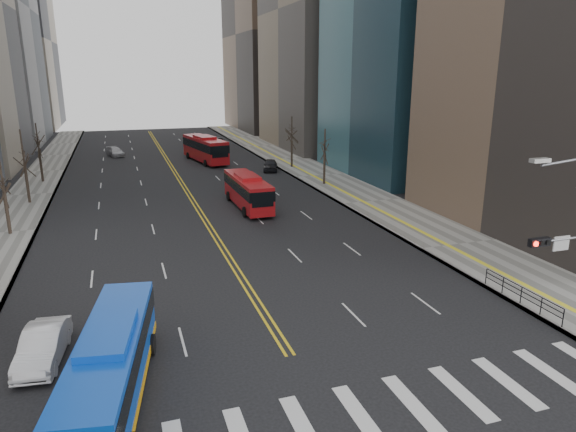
% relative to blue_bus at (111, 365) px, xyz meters
% --- Properties ---
extents(ground, '(220.00, 220.00, 0.00)m').
position_rel_blue_bus_xyz_m(ground, '(7.95, -4.00, -1.69)').
color(ground, black).
extents(sidewalk_right, '(7.00, 130.00, 0.15)m').
position_rel_blue_bus_xyz_m(sidewalk_right, '(25.45, 41.00, -1.61)').
color(sidewalk_right, slate).
rests_on(sidewalk_right, ground).
extents(sidewalk_left, '(5.00, 130.00, 0.15)m').
position_rel_blue_bus_xyz_m(sidewalk_left, '(-8.55, 41.00, -1.61)').
color(sidewalk_left, slate).
rests_on(sidewalk_left, ground).
extents(crosswalk, '(26.70, 4.00, 0.01)m').
position_rel_blue_bus_xyz_m(crosswalk, '(7.95, -4.00, -1.68)').
color(crosswalk, silver).
rests_on(crosswalk, ground).
extents(centerline, '(0.55, 100.00, 0.01)m').
position_rel_blue_bus_xyz_m(centerline, '(7.95, 51.00, -1.68)').
color(centerline, gold).
rests_on(centerline, ground).
extents(pedestrian_railing, '(0.06, 6.06, 1.02)m').
position_rel_blue_bus_xyz_m(pedestrian_railing, '(22.25, 2.00, -0.86)').
color(pedestrian_railing, black).
rests_on(pedestrian_railing, sidewalk_right).
extents(street_trees, '(35.20, 47.20, 7.60)m').
position_rel_blue_bus_xyz_m(street_trees, '(0.77, 30.55, 3.19)').
color(street_trees, black).
rests_on(street_trees, ground).
extents(blue_bus, '(4.17, 11.19, 3.22)m').
position_rel_blue_bus_xyz_m(blue_bus, '(0.00, 0.00, 0.00)').
color(blue_bus, '#0B3FAE').
rests_on(blue_bus, ground).
extents(red_bus_near, '(2.78, 10.42, 3.31)m').
position_rel_blue_bus_xyz_m(red_bus_near, '(12.75, 28.52, 0.16)').
color(red_bus_near, '#B11217').
rests_on(red_bus_near, ground).
extents(red_bus_far, '(5.01, 12.61, 3.87)m').
position_rel_blue_bus_xyz_m(red_bus_far, '(13.24, 56.66, 0.46)').
color(red_bus_far, '#B11217').
rests_on(red_bus_far, ground).
extents(car_white, '(2.23, 4.97, 1.58)m').
position_rel_blue_bus_xyz_m(car_white, '(-3.07, 4.19, -0.89)').
color(car_white, white).
rests_on(car_white, ground).
extents(car_dark_mid, '(3.12, 4.86, 1.54)m').
position_rel_blue_bus_xyz_m(car_dark_mid, '(20.45, 46.74, -0.92)').
color(car_dark_mid, black).
rests_on(car_dark_mid, ground).
extents(car_silver, '(3.04, 5.07, 1.38)m').
position_rel_blue_bus_xyz_m(car_silver, '(0.50, 66.45, -1.00)').
color(car_silver, '#AEAEB4').
rests_on(car_silver, ground).
extents(car_dark_far, '(2.27, 4.51, 1.23)m').
position_rel_blue_bus_xyz_m(car_dark_far, '(18.83, 74.86, -1.07)').
color(car_dark_far, black).
rests_on(car_dark_far, ground).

